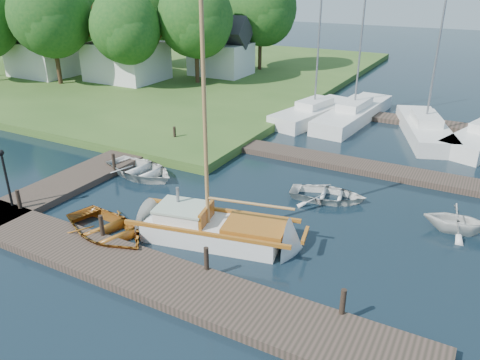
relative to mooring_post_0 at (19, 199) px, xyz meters
The scene contains 29 objects.
ground 9.04m from the mooring_post_0, 33.69° to the left, with size 160.00×160.00×0.00m, color black.
near_dock 7.59m from the mooring_post_0, ahead, with size 18.00×2.20×0.30m, color #312A20.
left_dock 7.04m from the mooring_post_0, 94.09° to the left, with size 2.20×18.00×0.30m, color #312A20.
far_dock 14.93m from the mooring_post_0, 50.44° to the left, with size 14.00×1.60×0.30m, color #312A20.
shore 33.90m from the mooring_post_0, 127.21° to the left, with size 50.00×40.00×0.50m, color #34551F.
mooring_post_0 is the anchor object (origin of this frame).
mooring_post_1 4.50m from the mooring_post_0, ahead, with size 0.16×0.16×0.80m, color black.
mooring_post_2 9.00m from the mooring_post_0, ahead, with size 0.16×0.16×0.80m, color black.
mooring_post_3 13.50m from the mooring_post_0, ahead, with size 0.16×0.16×0.80m, color black.
mooring_post_4 5.02m from the mooring_post_0, 84.29° to the left, with size 0.16×0.16×0.80m, color black.
mooring_post_5 10.01m from the mooring_post_0, 87.14° to the left, with size 0.16×0.16×0.80m, color black.
lamp_post 1.27m from the mooring_post_0, behind, with size 0.24×0.24×2.44m.
sailboat 8.39m from the mooring_post_0, 14.99° to the left, with size 7.40×3.38×9.83m.
dinghy 4.40m from the mooring_post_0, ahead, with size 2.95×4.13×0.85m, color #914411.
tender_a 5.77m from the mooring_post_0, 73.00° to the left, with size 2.88×4.03×0.83m, color silver.
tender_c 12.88m from the mooring_post_0, 34.74° to the left, with size 2.34×3.27×0.68m, color silver.
tender_d 17.28m from the mooring_post_0, 23.93° to the left, with size 2.07×2.40×1.26m, color silver.
marina_boat_0 19.54m from the mooring_post_0, 72.98° to the left, with size 3.77×7.93×11.61m.
marina_boat_1 21.40m from the mooring_post_0, 67.69° to the left, with size 3.01×9.62×10.71m.
marina_boat_2 22.54m from the mooring_post_0, 55.25° to the left, with size 4.74×8.16×11.70m.
house_a 24.54m from the mooring_post_0, 120.76° to the left, with size 6.30×5.00×6.29m.
house_b 28.03m from the mooring_post_0, 137.17° to the left, with size 5.77×4.50×5.79m.
house_c 27.84m from the mooring_post_0, 103.54° to the left, with size 5.25×4.00×5.28m.
tree_1 24.33m from the mooring_post_0, 134.06° to the left, with size 6.70×6.70×9.20m.
tree_2 22.22m from the mooring_post_0, 118.86° to the left, with size 5.83×5.75×7.82m.
tree_3 24.49m from the mooring_post_0, 105.74° to the left, with size 6.41×6.38×8.74m.
tree_4 31.21m from the mooring_post_0, 118.19° to the left, with size 7.01×7.01×9.66m.
tree_5 34.00m from the mooring_post_0, 131.93° to the left, with size 6.00×5.94×8.10m.
tree_7 31.85m from the mooring_post_0, 98.24° to the left, with size 6.83×6.83×9.38m.
Camera 1 is at (8.53, -15.62, 9.05)m, focal length 35.00 mm.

